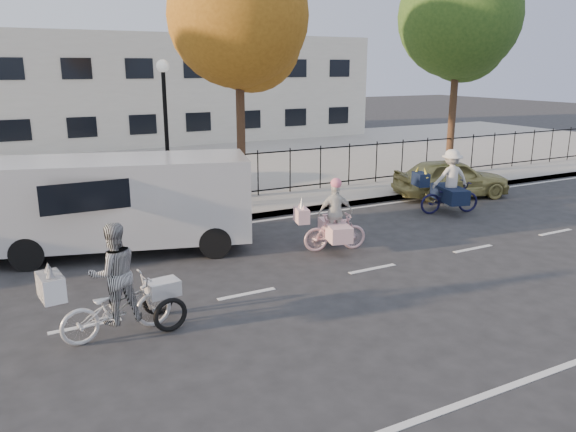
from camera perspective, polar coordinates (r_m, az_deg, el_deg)
ground at (r=11.04m, az=-4.21°, el=-7.92°), size 120.00×120.00×0.00m
road_markings at (r=11.04m, az=-4.21°, el=-7.90°), size 60.00×9.52×0.01m
curb at (r=15.53m, az=-11.76°, el=-1.11°), size 60.00×0.10×0.15m
sidewalk at (r=16.51m, az=-12.80°, el=-0.22°), size 60.00×2.20×0.15m
parking_lot at (r=25.03m, az=-18.26°, el=4.50°), size 60.00×15.60×0.15m
iron_fence at (r=17.36m, az=-13.93°, el=3.25°), size 58.00×0.06×1.50m
building at (r=34.60m, az=-21.65°, el=11.78°), size 34.00×10.00×6.00m
lamppost at (r=16.81m, az=-12.38°, el=10.60°), size 0.36×0.36×4.33m
street_sign at (r=16.54m, az=-19.91°, el=4.06°), size 0.85×0.06×1.80m
zebra_trike at (r=9.57m, az=-17.06°, el=-7.47°), size 2.24×0.96×1.92m
unicorn_bike at (r=13.39m, az=4.69°, el=-0.83°), size 1.80×1.29×1.77m
bull_bike at (r=17.46m, az=16.06°, el=2.75°), size 2.14×1.51×1.93m
white_van at (r=13.72m, az=-16.77°, el=1.45°), size 6.73×3.65×2.23m
gold_sedan at (r=19.71m, az=16.26°, el=3.74°), size 4.13×2.42×1.32m
lot_car_c at (r=20.27m, az=-12.12°, el=4.52°), size 2.19×3.77×1.17m
tree_mid at (r=18.25m, az=-4.69°, el=18.88°), size 4.33×4.33×7.93m
tree_east at (r=23.35m, az=17.14°, el=18.23°), size 4.58×4.58×8.40m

